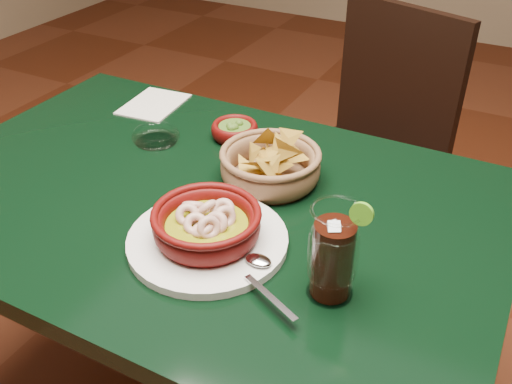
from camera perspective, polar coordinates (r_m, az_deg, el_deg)
The scene contains 8 objects.
dining_table at distance 1.21m, azimuth -5.43°, elevation -4.04°, with size 1.20×0.80×0.75m.
dining_chair at distance 1.78m, azimuth 10.84°, elevation 3.83°, with size 0.56×0.56×0.94m.
shrimp_plate at distance 1.00m, azimuth -4.90°, elevation -3.66°, with size 0.37×0.29×0.08m.
chip_basket at distance 1.17m, azimuth 1.46°, elevation 2.72°, with size 0.24×0.24×0.14m.
guacamole_ramekin at distance 1.34m, azimuth -2.15°, elevation 6.23°, with size 0.13×0.13×0.04m.
cola_drink at distance 0.88m, azimuth 7.71°, elevation -6.15°, with size 0.16×0.16×0.19m.
glass_ashtray at distance 1.35m, azimuth -9.99°, elevation 5.49°, with size 0.12×0.12×0.03m.
paper_menu at distance 1.53m, azimuth -10.18°, elevation 8.64°, with size 0.15×0.19×0.00m.
Camera 1 is at (0.54, -0.79, 1.39)m, focal length 40.00 mm.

